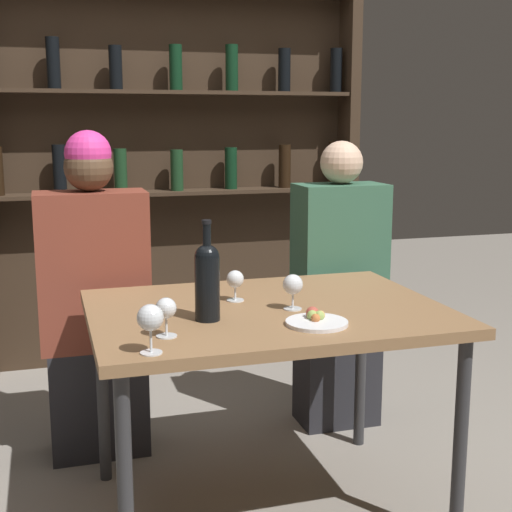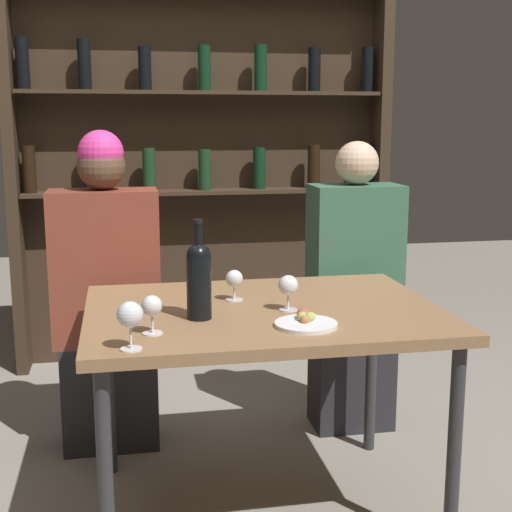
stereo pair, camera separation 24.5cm
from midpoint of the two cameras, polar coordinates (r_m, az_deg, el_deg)
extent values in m
plane|color=gray|center=(2.64, 3.37, -19.52)|extent=(10.00, 10.00, 0.00)
cube|color=olive|center=(2.37, 3.56, -4.61)|extent=(1.16, 0.86, 0.04)
cylinder|color=#2D2D30|center=(2.09, -8.54, -17.59)|extent=(0.04, 0.04, 0.69)
cylinder|color=#2D2D30|center=(2.36, 18.58, -14.62)|extent=(0.04, 0.04, 0.69)
cylinder|color=#2D2D30|center=(2.76, -9.20, -10.34)|extent=(0.04, 0.04, 0.69)
cylinder|color=#2D2D30|center=(2.97, 11.58, -8.89)|extent=(0.04, 0.04, 0.69)
cube|color=#38281C|center=(3.98, -2.56, 7.09)|extent=(1.99, 0.02, 2.15)
cube|color=#38281C|center=(3.85, -17.23, 6.50)|extent=(0.06, 0.18, 2.15)
cube|color=#38281C|center=(4.14, 11.53, 7.03)|extent=(0.06, 0.18, 2.15)
cube|color=#38281C|center=(3.88, -2.32, 5.16)|extent=(1.91, 0.18, 0.02)
cylinder|color=black|center=(3.85, -15.97, 6.67)|extent=(0.07, 0.07, 0.24)
cylinder|color=black|center=(3.83, -11.40, 6.91)|extent=(0.07, 0.07, 0.25)
cylinder|color=#19381E|center=(3.83, -6.76, 6.87)|extent=(0.07, 0.07, 0.23)
cylinder|color=#19381E|center=(3.87, -2.31, 6.91)|extent=(0.07, 0.07, 0.22)
cylinder|color=black|center=(3.94, 2.04, 7.04)|extent=(0.07, 0.07, 0.23)
cylinder|color=black|center=(4.00, 6.41, 7.12)|extent=(0.07, 0.07, 0.24)
cylinder|color=black|center=(4.11, 10.44, 7.21)|extent=(0.07, 0.07, 0.25)
cube|color=#38281C|center=(3.87, -2.38, 12.91)|extent=(1.91, 0.18, 0.02)
cylinder|color=black|center=(3.85, -16.42, 14.55)|extent=(0.07, 0.07, 0.25)
cylinder|color=black|center=(3.83, -11.75, 14.76)|extent=(0.07, 0.07, 0.25)
cylinder|color=black|center=(3.83, -7.03, 14.66)|extent=(0.07, 0.07, 0.22)
cylinder|color=black|center=(3.87, -2.30, 14.79)|extent=(0.07, 0.07, 0.23)
cylinder|color=black|center=(3.92, 2.21, 14.80)|extent=(0.07, 0.07, 0.24)
cylinder|color=black|center=(4.01, 6.49, 14.58)|extent=(0.07, 0.07, 0.23)
cylinder|color=black|center=(4.10, 10.69, 14.43)|extent=(0.07, 0.07, 0.24)
cylinder|color=black|center=(2.21, -1.42, -2.57)|extent=(0.08, 0.08, 0.20)
sphere|color=black|center=(2.18, -1.44, -0.03)|extent=(0.08, 0.08, 0.08)
cylinder|color=black|center=(2.18, -1.44, 1.29)|extent=(0.03, 0.03, 0.10)
cylinder|color=black|center=(2.17, -1.45, 2.78)|extent=(0.03, 0.03, 0.01)
cylinder|color=silver|center=(2.33, 5.59, -4.33)|extent=(0.06, 0.06, 0.00)
cylinder|color=silver|center=(2.33, 5.61, -3.55)|extent=(0.01, 0.01, 0.06)
sphere|color=silver|center=(2.31, 5.63, -2.37)|extent=(0.07, 0.07, 0.07)
cylinder|color=silver|center=(1.95, -6.41, -7.46)|extent=(0.06, 0.06, 0.00)
cylinder|color=silver|center=(1.94, -6.44, -6.35)|extent=(0.01, 0.01, 0.08)
sphere|color=silver|center=(1.92, -6.47, -4.71)|extent=(0.07, 0.07, 0.07)
cylinder|color=silver|center=(2.45, 1.12, -3.55)|extent=(0.06, 0.06, 0.00)
cylinder|color=silver|center=(2.44, 1.12, -2.87)|extent=(0.01, 0.01, 0.06)
sphere|color=silver|center=(2.43, 1.12, -1.84)|extent=(0.06, 0.06, 0.06)
cylinder|color=silver|center=(2.08, -4.94, -6.22)|extent=(0.06, 0.06, 0.00)
cylinder|color=silver|center=(2.07, -4.96, -5.32)|extent=(0.01, 0.01, 0.06)
sphere|color=silver|center=(2.06, -4.98, -4.01)|extent=(0.06, 0.06, 0.06)
cylinder|color=white|center=(2.16, 7.27, -5.49)|extent=(0.19, 0.19, 0.01)
sphere|color=#99B256|center=(2.18, 6.95, -4.91)|extent=(0.03, 0.03, 0.03)
sphere|color=#B74C3D|center=(2.20, 7.00, -4.71)|extent=(0.04, 0.04, 0.04)
sphere|color=#99B256|center=(2.18, 7.51, -4.94)|extent=(0.03, 0.03, 0.03)
sphere|color=#C67038|center=(2.16, 7.18, -5.13)|extent=(0.03, 0.03, 0.03)
sphere|color=#E5BC66|center=(2.19, 7.65, -4.88)|extent=(0.03, 0.03, 0.03)
cube|color=#26262B|center=(3.03, -9.28, -10.81)|extent=(0.38, 0.22, 0.45)
cube|color=brown|center=(2.87, -9.60, -0.89)|extent=(0.42, 0.22, 0.61)
sphere|color=brown|center=(2.82, -9.86, 7.09)|extent=(0.19, 0.19, 0.19)
sphere|color=#EA3893|center=(2.82, -9.89, 8.13)|extent=(0.18, 0.18, 0.18)
cube|color=#26262B|center=(3.22, 9.84, -9.50)|extent=(0.34, 0.22, 0.45)
cube|color=#38664C|center=(3.07, 10.16, -0.13)|extent=(0.38, 0.22, 0.62)
sphere|color=beige|center=(3.02, 10.42, 7.32)|extent=(0.18, 0.18, 0.18)
camera|label=1|loc=(0.12, -87.14, 0.55)|focal=50.00mm
camera|label=2|loc=(0.12, 92.86, -0.55)|focal=50.00mm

